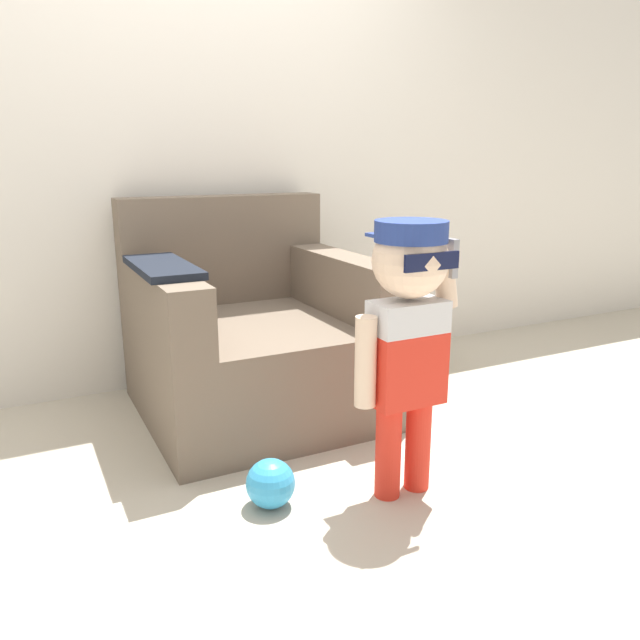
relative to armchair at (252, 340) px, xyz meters
name	(u,v)px	position (x,y,z in m)	size (l,w,h in m)	color
ground_plane	(250,431)	(-0.11, -0.25, -0.34)	(10.00, 10.00, 0.00)	#BCB29E
wall_back	(186,130)	(-0.11, 0.55, 0.96)	(10.00, 0.05, 2.60)	silver
armchair	(252,340)	(0.00, 0.00, 0.00)	(1.05, 1.04, 0.99)	#6B5B4C
person_child	(407,317)	(0.20, -0.97, 0.31)	(0.40, 0.30, 0.97)	red
side_table	(407,320)	(0.89, 0.01, -0.02)	(0.38, 0.38, 0.54)	beige
toy_ball	(271,483)	(-0.26, -0.85, -0.26)	(0.17, 0.17, 0.17)	#3399D1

